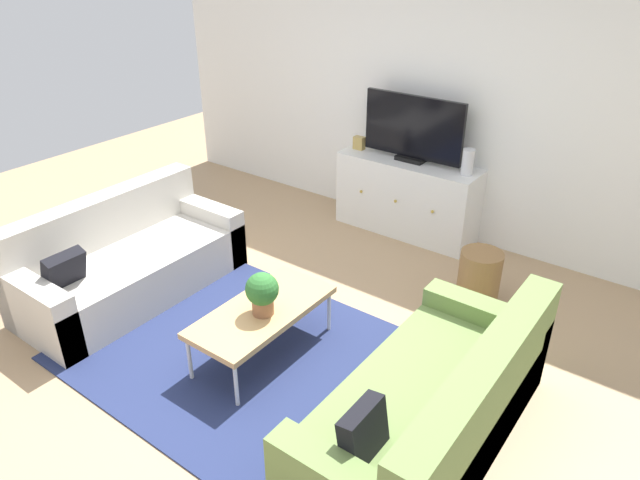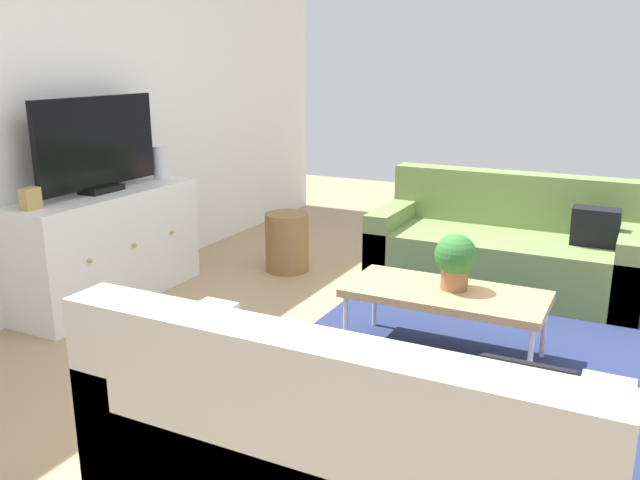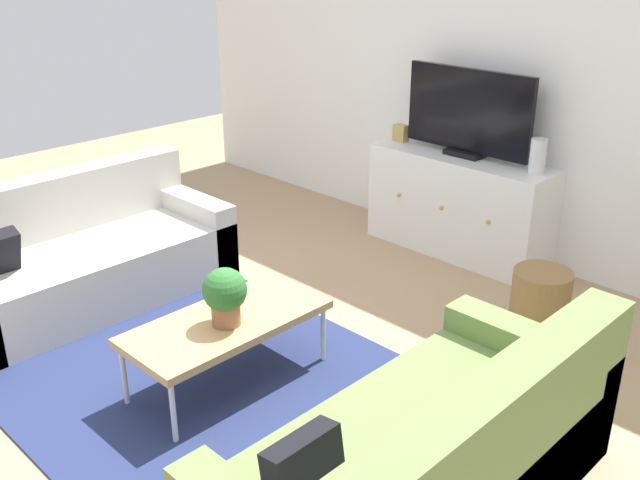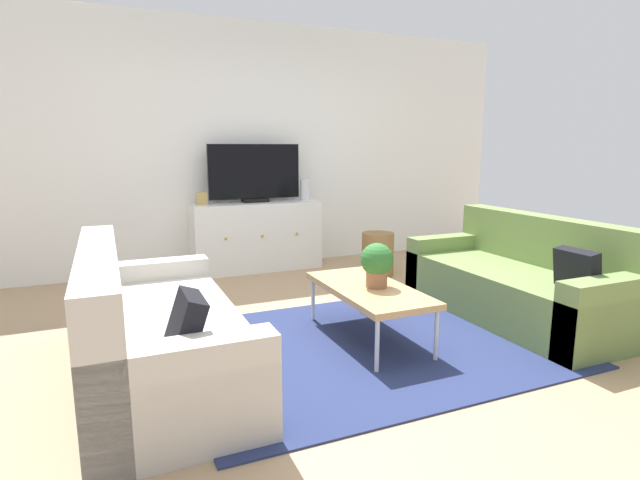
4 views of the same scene
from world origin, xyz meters
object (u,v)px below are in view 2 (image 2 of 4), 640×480
object	(u,v)px
coffee_table	(445,296)
tv_console	(109,246)
couch_left_side	(339,452)
flat_screen_tv	(97,145)
glass_vase	(160,162)
mantel_clock	(30,199)
potted_plant	(455,259)
wicker_basket	(287,242)
couch_right_side	(506,250)

from	to	relation	value
coffee_table	tv_console	world-z (taller)	tv_console
couch_left_side	flat_screen_tv	distance (m)	2.86
glass_vase	mantel_clock	xyz separation A→B (m)	(-1.17, 0.00, -0.05)
potted_plant	glass_vase	bearing A→B (deg)	80.35
glass_vase	tv_console	bearing A→B (deg)	-180.00
tv_console	wicker_basket	bearing A→B (deg)	-34.90
tv_console	glass_vase	size ratio (longest dim) A/B	5.87
tv_console	glass_vase	world-z (taller)	glass_vase
flat_screen_tv	wicker_basket	size ratio (longest dim) A/B	2.21
couch_left_side	mantel_clock	size ratio (longest dim) A/B	14.21
couch_left_side	wicker_basket	size ratio (longest dim) A/B	4.02
tv_console	wicker_basket	world-z (taller)	tv_console
couch_left_side	potted_plant	world-z (taller)	couch_left_side
couch_right_side	tv_console	size ratio (longest dim) A/B	1.31
mantel_clock	flat_screen_tv	bearing A→B (deg)	1.96
flat_screen_tv	wicker_basket	world-z (taller)	flat_screen_tv
coffee_table	couch_right_side	bearing A→B (deg)	-2.22
flat_screen_tv	mantel_clock	distance (m)	0.63
coffee_table	mantel_clock	size ratio (longest dim) A/B	8.36
flat_screen_tv	mantel_clock	size ratio (longest dim) A/B	7.80
coffee_table	mantel_clock	bearing A→B (deg)	107.34
coffee_table	flat_screen_tv	world-z (taller)	flat_screen_tv
couch_left_side	tv_console	xyz separation A→B (m)	(1.35, 2.37, 0.11)
tv_console	mantel_clock	bearing A→B (deg)	180.00
tv_console	wicker_basket	xyz separation A→B (m)	(1.11, -0.77, -0.15)
coffee_table	glass_vase	world-z (taller)	glass_vase
tv_console	flat_screen_tv	world-z (taller)	flat_screen_tv
couch_right_side	wicker_basket	bearing A→B (deg)	104.72
couch_right_side	flat_screen_tv	xyz separation A→B (m)	(-1.53, 2.39, 0.80)
couch_left_side	glass_vase	xyz separation A→B (m)	(1.93, 2.37, 0.61)
couch_left_side	tv_console	distance (m)	2.73
tv_console	glass_vase	bearing A→B (deg)	0.00
tv_console	wicker_basket	distance (m)	1.36
couch_left_side	potted_plant	size ratio (longest dim) A/B	5.93
glass_vase	wicker_basket	distance (m)	1.13
tv_console	flat_screen_tv	xyz separation A→B (m)	(0.00, 0.02, 0.69)
coffee_table	flat_screen_tv	bearing A→B (deg)	93.45
potted_plant	mantel_clock	size ratio (longest dim) A/B	2.39
couch_left_side	wicker_basket	bearing A→B (deg)	33.18
potted_plant	wicker_basket	world-z (taller)	potted_plant
tv_console	glass_vase	xyz separation A→B (m)	(0.58, 0.00, 0.50)
tv_console	coffee_table	bearing A→B (deg)	-86.52
coffee_table	glass_vase	distance (m)	2.42
tv_console	mantel_clock	size ratio (longest dim) A/B	10.83
flat_screen_tv	wicker_basket	xyz separation A→B (m)	(1.11, -0.79, -0.84)
potted_plant	glass_vase	size ratio (longest dim) A/B	1.30
mantel_clock	wicker_basket	size ratio (longest dim) A/B	0.28
flat_screen_tv	glass_vase	xyz separation A→B (m)	(0.58, -0.02, -0.19)
potted_plant	flat_screen_tv	bearing A→B (deg)	94.42
couch_left_side	flat_screen_tv	size ratio (longest dim) A/B	1.82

